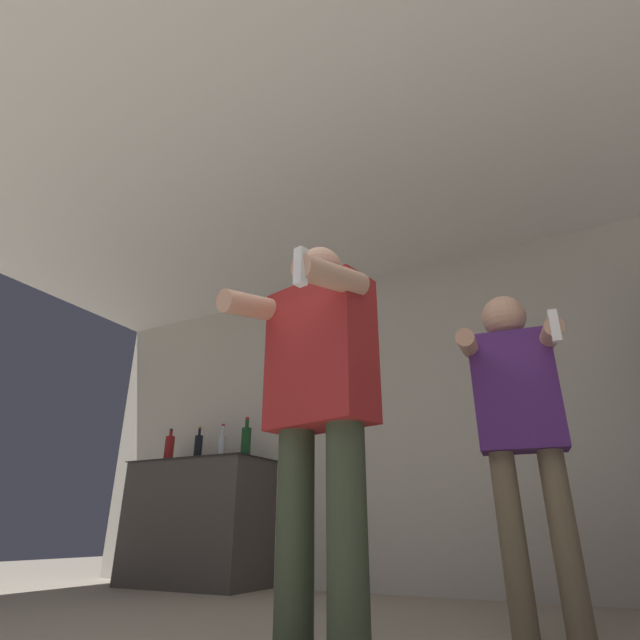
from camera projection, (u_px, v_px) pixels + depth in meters
The scene contains 9 objects.
wall_back at pixel (449, 411), 3.84m from camera, with size 7.00×0.06×2.55m.
ceiling_slab at pixel (367, 155), 3.09m from camera, with size 7.00×3.52×0.05m.
counter at pixel (197, 522), 4.17m from camera, with size 1.22×0.61×0.98m.
bottle_brown_liquor at pixel (222, 445), 4.28m from camera, with size 0.06×0.06×0.30m.
bottle_green_wine at pixel (169, 449), 4.54m from camera, with size 0.08×0.08×0.31m.
bottle_clear_vodka at pixel (198, 447), 4.39m from camera, with size 0.07×0.07×0.30m.
bottle_red_label at pixel (246, 441), 4.18m from camera, with size 0.08×0.08×0.34m.
person_woman_foreground at pixel (318, 397), 1.93m from camera, with size 0.59×0.55×1.56m.
person_man_side at pixel (519, 411), 2.39m from camera, with size 0.50×0.56×1.56m.
Camera 1 is at (0.87, -0.81, 0.43)m, focal length 28.00 mm.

